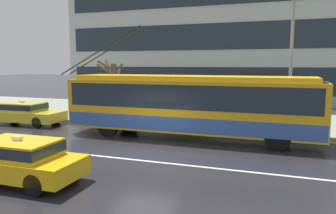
{
  "coord_description": "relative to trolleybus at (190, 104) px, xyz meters",
  "views": [
    {
      "loc": [
        5.34,
        -11.98,
        3.51
      ],
      "look_at": [
        -0.06,
        3.09,
        1.43
      ],
      "focal_mm": 35.56,
      "sensor_mm": 36.0,
      "label": 1
    }
  ],
  "objects": [
    {
      "name": "sidewalk_slab",
      "position": [
        -1.07,
        6.6,
        -1.56
      ],
      "size": [
        80.0,
        10.0,
        0.14
      ],
      "primitive_type": "cube",
      "color": "gray",
      "rests_on": "ground_plane"
    },
    {
      "name": "taxi_oncoming_near",
      "position": [
        -3.28,
        -7.49,
        -0.92
      ],
      "size": [
        4.25,
        1.83,
        1.39
      ],
      "color": "yellow",
      "rests_on": "ground_plane"
    },
    {
      "name": "taxi_queued_behind_bus",
      "position": [
        -10.17,
        0.23,
        -0.92
      ],
      "size": [
        4.65,
        2.01,
        1.39
      ],
      "color": "yellow",
      "rests_on": "ground_plane"
    },
    {
      "name": "pedestrian_at_shelter",
      "position": [
        -4.63,
        3.13,
        0.12
      ],
      "size": [
        1.2,
        1.2,
        1.95
      ],
      "color": "navy",
      "rests_on": "sidewalk_slab"
    },
    {
      "name": "pedestrian_approaching_curb",
      "position": [
        4.34,
        3.8,
        0.08
      ],
      "size": [
        1.41,
        1.41,
        1.95
      ],
      "color": "#574347",
      "rests_on": "sidewalk_slab"
    },
    {
      "name": "street_tree_bare",
      "position": [
        -6.88,
        5.0,
        0.56
      ],
      "size": [
        1.74,
        2.22,
        3.66
      ],
      "color": "brown",
      "rests_on": "sidewalk_slab"
    },
    {
      "name": "street_lamp",
      "position": [
        4.4,
        2.67,
        2.74
      ],
      "size": [
        0.6,
        0.32,
        7.2
      ],
      "color": "gray",
      "rests_on": "sidewalk_slab"
    },
    {
      "name": "lane_centre_line",
      "position": [
        -1.07,
        -4.25,
        -1.62
      ],
      "size": [
        72.0,
        0.14,
        0.01
      ],
      "primitive_type": "cube",
      "color": "silver",
      "rests_on": "ground_plane"
    },
    {
      "name": "ground_plane",
      "position": [
        -1.07,
        -3.05,
        -1.63
      ],
      "size": [
        160.0,
        160.0,
        0.0
      ],
      "primitive_type": "plane",
      "color": "#25242B"
    },
    {
      "name": "bus_shelter",
      "position": [
        -1.45,
        3.39,
        0.51
      ],
      "size": [
        3.83,
        1.8,
        2.65
      ],
      "color": "gray",
      "rests_on": "sidewalk_slab"
    },
    {
      "name": "trolleybus",
      "position": [
        0.0,
        0.0,
        0.0
      ],
      "size": [
        12.91,
        2.57,
        5.34
      ],
      "color": "gold",
      "rests_on": "ground_plane"
    }
  ]
}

